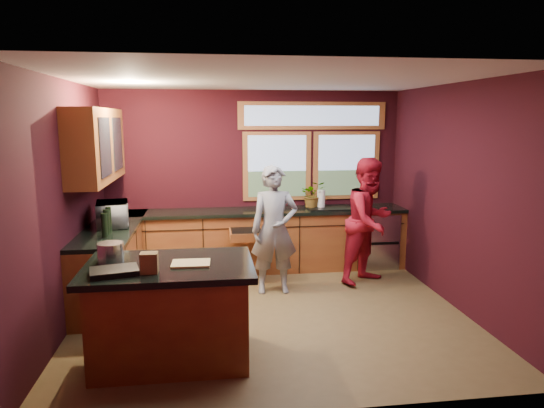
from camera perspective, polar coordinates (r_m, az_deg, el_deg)
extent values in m
plane|color=brown|center=(5.90, -0.05, -12.67)|extent=(4.50, 4.50, 0.00)
cube|color=black|center=(7.49, -2.08, 2.90)|extent=(4.50, 0.02, 2.70)
cube|color=black|center=(3.59, 4.18, -4.92)|extent=(4.50, 0.02, 2.70)
cube|color=black|center=(5.68, -23.16, -0.16)|extent=(0.02, 4.00, 2.70)
cube|color=black|center=(6.23, 20.94, 0.80)|extent=(0.02, 4.00, 2.70)
cube|color=silver|center=(5.46, -0.05, 14.48)|extent=(4.50, 4.00, 0.02)
cube|color=#7989A8|center=(7.49, 0.60, 4.45)|extent=(1.06, 0.02, 1.06)
cube|color=#7989A8|center=(7.73, 8.72, 4.51)|extent=(1.06, 0.02, 1.06)
cube|color=#9C592D|center=(7.56, 4.81, 10.31)|extent=(2.30, 0.02, 0.42)
cube|color=brown|center=(6.40, -19.96, 6.51)|extent=(0.36, 1.80, 0.90)
cube|color=brown|center=(7.36, -1.80, -4.43)|extent=(4.50, 0.60, 0.88)
cube|color=black|center=(7.25, -1.82, -0.89)|extent=(4.50, 0.64, 0.05)
cube|color=#B7B7BC|center=(7.75, 11.98, -4.03)|extent=(0.60, 0.58, 0.85)
cube|color=black|center=(7.41, 6.70, -0.71)|extent=(0.66, 0.46, 0.05)
cube|color=brown|center=(6.62, -18.16, -6.59)|extent=(0.60, 2.30, 0.88)
cube|color=black|center=(6.51, -18.30, -2.65)|extent=(0.64, 2.30, 0.05)
cube|color=brown|center=(4.80, -11.77, -12.67)|extent=(1.40, 0.90, 0.88)
cube|color=black|center=(4.64, -11.98, -7.24)|extent=(1.55, 1.05, 0.06)
imported|color=slate|center=(6.33, 0.28, -3.05)|extent=(0.62, 0.42, 1.69)
imported|color=#A81324|center=(6.86, 11.42, -1.95)|extent=(1.08, 1.03, 1.75)
imported|color=#999999|center=(6.45, -18.24, -1.13)|extent=(0.47, 0.62, 0.31)
imported|color=#999999|center=(7.41, 4.82, 1.12)|extent=(0.37, 0.32, 0.41)
cylinder|color=silver|center=(7.40, 5.80, 0.58)|extent=(0.12, 0.12, 0.28)
cube|color=tan|center=(4.57, -9.52, -6.91)|extent=(0.36, 0.26, 0.02)
cylinder|color=silver|center=(4.83, -18.45, -5.40)|extent=(0.24, 0.24, 0.18)
cube|color=brown|center=(4.38, -14.24, -6.72)|extent=(0.15, 0.12, 0.18)
cube|color=black|center=(4.45, -18.08, -7.55)|extent=(0.45, 0.37, 0.05)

